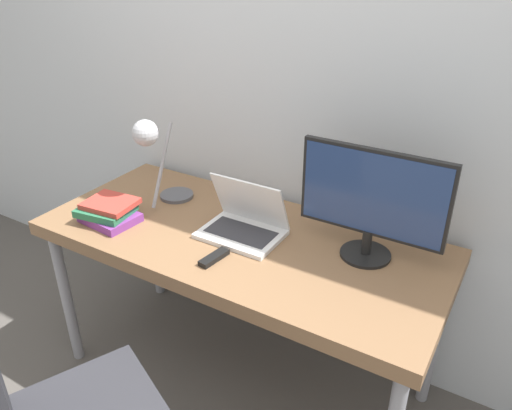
{
  "coord_description": "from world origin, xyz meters",
  "views": [
    {
      "loc": [
        0.93,
        -1.07,
        1.81
      ],
      "look_at": [
        0.1,
        0.33,
        0.96
      ],
      "focal_mm": 35.0,
      "sensor_mm": 36.0,
      "label": 1
    }
  ],
  "objects_px": {
    "monitor": "(372,199)",
    "desk_lamp": "(154,149)",
    "laptop": "(244,223)",
    "book_stack": "(109,212)"
  },
  "relations": [
    {
      "from": "desk_lamp",
      "to": "book_stack",
      "type": "height_order",
      "value": "desk_lamp"
    },
    {
      "from": "laptop",
      "to": "desk_lamp",
      "type": "bearing_deg",
      "value": -179.59
    },
    {
      "from": "monitor",
      "to": "laptop",
      "type": "bearing_deg",
      "value": -168.08
    },
    {
      "from": "laptop",
      "to": "book_stack",
      "type": "relative_size",
      "value": 1.27
    },
    {
      "from": "laptop",
      "to": "monitor",
      "type": "distance_m",
      "value": 0.52
    },
    {
      "from": "monitor",
      "to": "desk_lamp",
      "type": "xyz_separation_m",
      "value": [
        -0.91,
        -0.1,
        0.04
      ]
    },
    {
      "from": "laptop",
      "to": "monitor",
      "type": "bearing_deg",
      "value": 11.92
    },
    {
      "from": "monitor",
      "to": "desk_lamp",
      "type": "distance_m",
      "value": 0.92
    },
    {
      "from": "monitor",
      "to": "desk_lamp",
      "type": "height_order",
      "value": "monitor"
    },
    {
      "from": "laptop",
      "to": "monitor",
      "type": "xyz_separation_m",
      "value": [
        0.47,
        0.1,
        0.19
      ]
    }
  ]
}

